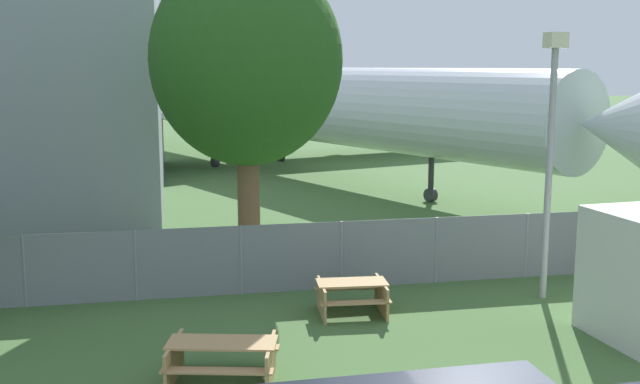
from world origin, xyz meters
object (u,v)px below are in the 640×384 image
(picnic_bench_open_grass, at_px, (352,294))
(tree_left_of_cabin, at_px, (247,61))
(airplane, at_px, (261,102))
(picnic_bench_near_cabin, at_px, (222,356))

(picnic_bench_open_grass, xyz_separation_m, tree_left_of_cabin, (-1.80, 5.16, 5.29))
(airplane, bearing_deg, picnic_bench_near_cabin, -32.89)
(airplane, distance_m, tree_left_of_cabin, 20.68)
(picnic_bench_open_grass, relative_size, tree_left_of_cabin, 0.19)
(picnic_bench_near_cabin, relative_size, picnic_bench_open_grass, 1.31)
(airplane, height_order, picnic_bench_open_grass, airplane)
(picnic_bench_near_cabin, bearing_deg, picnic_bench_open_grass, 45.08)
(airplane, height_order, picnic_bench_near_cabin, airplane)
(picnic_bench_near_cabin, relative_size, tree_left_of_cabin, 0.25)
(airplane, bearing_deg, picnic_bench_open_grass, -26.88)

